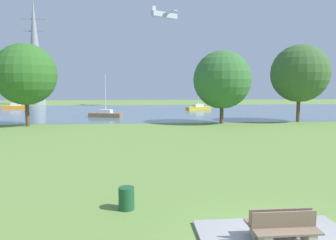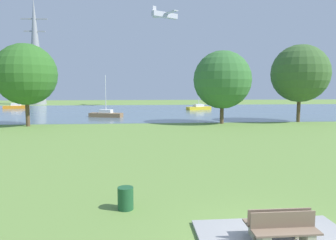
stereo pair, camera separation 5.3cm
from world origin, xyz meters
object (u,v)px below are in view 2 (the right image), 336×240
(sailboat_orange, at_px, (16,107))
(tree_east_far, at_px, (300,73))
(bench_facing_inland, at_px, (285,233))
(sailboat_brown, at_px, (106,114))
(sailboat_yellow, at_px, (199,107))
(tree_west_near, at_px, (26,74))
(bench_facing_water, at_px, (277,224))
(electricity_pylon, at_px, (35,51))
(tree_mid_shore, at_px, (222,87))
(litter_bin, at_px, (126,198))
(light_aircraft, at_px, (165,15))
(tree_east_near, at_px, (222,80))

(sailboat_orange, height_order, tree_east_far, tree_east_far)
(bench_facing_inland, height_order, sailboat_orange, sailboat_orange)
(sailboat_brown, bearing_deg, sailboat_yellow, 40.24)
(tree_east_far, bearing_deg, sailboat_orange, 147.53)
(sailboat_orange, distance_m, tree_west_near, 33.42)
(sailboat_yellow, bearing_deg, bench_facing_water, -98.10)
(tree_east_far, height_order, electricity_pylon, electricity_pylon)
(sailboat_yellow, xyz_separation_m, electricity_pylon, (-37.34, 22.82, 12.81))
(bench_facing_inland, bearing_deg, sailboat_orange, 116.20)
(bench_facing_water, bearing_deg, bench_facing_inland, -90.00)
(bench_facing_water, xyz_separation_m, tree_mid_shore, (6.13, 29.66, 3.91))
(sailboat_yellow, height_order, sailboat_brown, sailboat_yellow)
(bench_facing_inland, relative_size, litter_bin, 2.25)
(sailboat_orange, xyz_separation_m, light_aircraft, (30.72, 4.64, 19.79))
(light_aircraft, bearing_deg, electricity_pylon, 159.73)
(tree_mid_shore, bearing_deg, tree_west_near, -176.01)
(tree_east_near, bearing_deg, litter_bin, -111.44)
(bench_facing_inland, distance_m, sailboat_brown, 39.81)
(sailboat_yellow, distance_m, sailboat_orange, 37.06)
(sailboat_yellow, bearing_deg, electricity_pylon, 148.57)
(bench_facing_water, bearing_deg, sailboat_orange, 116.41)
(bench_facing_inland, height_order, electricity_pylon, electricity_pylon)
(litter_bin, bearing_deg, tree_west_near, 115.31)
(light_aircraft, bearing_deg, litter_bin, -95.67)
(tree_east_near, bearing_deg, sailboat_orange, 139.59)
(sailboat_orange, relative_size, tree_mid_shore, 0.88)
(litter_bin, xyz_separation_m, tree_mid_shore, (10.49, 26.97, 3.98))
(litter_bin, distance_m, sailboat_orange, 61.07)
(bench_facing_inland, bearing_deg, tree_mid_shore, 78.52)
(sailboat_yellow, height_order, tree_mid_shore, sailboat_yellow)
(tree_mid_shore, xyz_separation_m, tree_east_far, (9.87, 0.20, 1.67))
(tree_east_near, relative_size, electricity_pylon, 0.33)
(litter_bin, xyz_separation_m, sailboat_brown, (-4.48, 35.58, 0.05))
(litter_bin, relative_size, light_aircraft, 0.10)
(sailboat_yellow, relative_size, electricity_pylon, 0.30)
(sailboat_yellow, distance_m, tree_west_near, 34.14)
(sailboat_yellow, height_order, tree_east_far, tree_east_far)
(litter_bin, height_order, sailboat_yellow, sailboat_yellow)
(litter_bin, xyz_separation_m, tree_east_near, (10.25, 26.09, 4.82))
(sailboat_orange, bearing_deg, sailboat_brown, -45.04)
(sailboat_yellow, bearing_deg, tree_east_far, -68.80)
(bench_facing_inland, distance_m, sailboat_yellow, 53.08)
(tree_west_near, xyz_separation_m, light_aircraft, (18.02, 35.09, 14.49))
(litter_bin, relative_size, sailboat_brown, 0.13)
(bench_facing_inland, xyz_separation_m, tree_east_far, (16.00, 30.40, 5.58))
(sailboat_orange, xyz_separation_m, tree_east_far, (45.07, -28.68, 5.60))
(tree_east_near, height_order, tree_east_far, tree_east_far)
(bench_facing_water, distance_m, light_aircraft, 66.22)
(electricity_pylon, bearing_deg, bench_facing_inland, -68.34)
(litter_bin, height_order, sailboat_brown, sailboat_brown)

